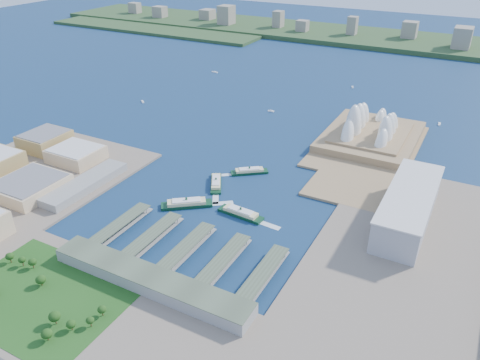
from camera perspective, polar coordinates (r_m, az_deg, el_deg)
The scene contains 21 objects.
ground at distance 530.64m, azimuth -3.16°, elevation -3.94°, with size 3000.00×3000.00×0.00m, color #0E2645.
south_land at distance 406.86m, azimuth -19.36°, elevation -17.75°, with size 720.00×180.00×3.00m, color #7B6D5E.
east_land at distance 435.15m, azimuth 22.15°, elevation -14.75°, with size 240.00×500.00×3.00m, color #7B6D5E.
peninsula at distance 711.51m, azimuth 15.39°, elevation 4.07°, with size 135.00×220.00×3.00m, color #957851.
far_shore at distance 1407.82m, azimuth 18.69°, elevation 15.82°, with size 2200.00×260.00×12.00m, color #2D4926.
opera_house at distance 718.64m, azimuth 15.92°, elevation 6.90°, with size 134.00×180.00×58.00m, color white, non-canonical shape.
toaster_building at distance 532.10m, azimuth 19.85°, elevation -3.11°, with size 45.00×155.00×35.00m, color #99999F.
west_buildings at distance 636.39m, azimuth -26.37°, elevation 0.46°, with size 200.00×280.00×27.00m, color #A28951, non-canonical shape.
ferry_wharves at distance 470.37m, azimuth -6.45°, elevation -8.23°, with size 184.00×90.00×9.30m, color #475440, non-canonical shape.
terminal_building at distance 430.66m, azimuth -10.92°, elevation -11.94°, with size 200.00×28.00×12.00m, color gray.
park at distance 446.51m, azimuth -23.19°, elevation -12.11°, with size 150.00×110.00×16.00m, color #194714, non-canonical shape.
far_skyline at distance 1382.16m, azimuth 18.74°, elevation 17.03°, with size 1900.00×140.00×55.00m, color gray, non-canonical shape.
ferry_a at distance 583.05m, azimuth -2.95°, elevation -0.16°, with size 12.80×50.27×9.51m, color #0D371E, non-canonical shape.
ferry_b at distance 609.86m, azimuth 1.16°, elevation 1.24°, with size 12.33×48.43×9.16m, color #0D371E, non-canonical shape.
ferry_c at distance 541.60m, azimuth -6.54°, elevation -2.67°, with size 14.91×58.57×11.07m, color #0D371E, non-canonical shape.
ferry_d at distance 521.67m, azimuth 0.08°, elevation -3.86°, with size 13.66×53.66×10.15m, color #0D371E, non-canonical shape.
boat_a at distance 885.21m, azimuth -11.79°, elevation 9.35°, with size 3.35×13.38×2.58m, color white, non-canonical shape.
boat_b at distance 821.80m, azimuth 3.80°, elevation 8.40°, with size 3.72×10.62×2.87m, color white, non-canonical shape.
boat_c at distance 830.02m, azimuth 23.13°, elevation 6.31°, with size 3.66×12.54×2.82m, color white, non-canonical shape.
boat_d at distance 1054.77m, azimuth -3.10°, elevation 13.02°, with size 3.31×15.15×2.56m, color white, non-canonical shape.
boat_e at distance 975.90m, azimuth 13.55°, elevation 10.97°, with size 3.43×10.77×2.64m, color white, non-canonical shape.
Camera 1 is at (236.55, -379.27, 285.97)m, focal length 35.00 mm.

